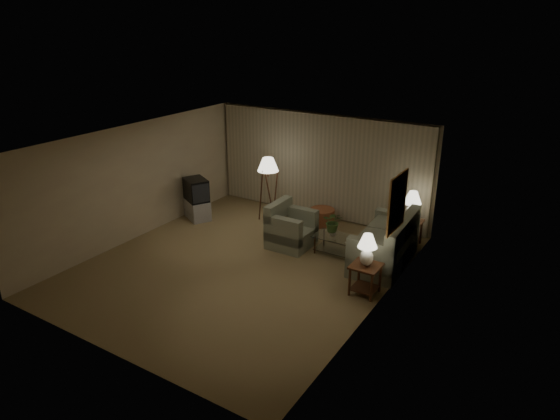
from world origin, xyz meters
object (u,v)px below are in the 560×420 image
at_px(sofa, 384,245).
at_px(crt_tv, 196,190).
at_px(side_table_near, 365,274).
at_px(table_lamp_near, 367,247).
at_px(side_table_far, 410,228).
at_px(tv_cabinet, 197,209).
at_px(ottoman, 322,217).
at_px(table_lamp_far, 412,203).
at_px(floor_lamp, 268,188).
at_px(vase, 333,233).
at_px(armchair, 291,230).
at_px(coffee_table, 339,243).

bearing_deg(sofa, crt_tv, -91.71).
bearing_deg(side_table_near, table_lamp_near, -90.00).
distance_m(side_table_far, tv_cabinet, 5.38).
bearing_deg(table_lamp_near, crt_tv, 166.61).
xyz_separation_m(side_table_near, ottoman, (-2.25, 2.58, -0.20)).
relative_size(side_table_far, table_lamp_far, 0.87).
bearing_deg(crt_tv, table_lamp_near, 15.39).
height_order(floor_lamp, vase, floor_lamp).
distance_m(sofa, table_lamp_near, 1.46).
bearing_deg(armchair, vase, -80.81).
bearing_deg(side_table_near, crt_tv, 166.61).
bearing_deg(crt_tv, vase, 28.96).
distance_m(sofa, ottoman, 2.44).
relative_size(side_table_near, crt_tv, 0.73).
height_order(side_table_far, table_lamp_far, table_lamp_far).
xyz_separation_m(side_table_near, table_lamp_near, (0.00, -0.00, 0.56)).
bearing_deg(ottoman, coffee_table, -50.57).
height_order(sofa, armchair, sofa).
height_order(tv_cabinet, crt_tv, crt_tv).
height_order(crt_tv, floor_lamp, floor_lamp).
xyz_separation_m(side_table_near, table_lamp_far, (0.00, 2.60, 0.60)).
relative_size(sofa, table_lamp_far, 2.97).
xyz_separation_m(sofa, coffee_table, (-1.00, -0.10, -0.16)).
xyz_separation_m(table_lamp_near, ottoman, (-2.25, 2.58, -0.76)).
distance_m(table_lamp_far, vase, 1.95).
height_order(table_lamp_far, crt_tv, table_lamp_far).
xyz_separation_m(side_table_near, coffee_table, (-1.15, 1.25, -0.13)).
relative_size(side_table_near, coffee_table, 0.55).
bearing_deg(crt_tv, tv_cabinet, 0.00).
relative_size(crt_tv, ottoman, 1.32).
relative_size(coffee_table, floor_lamp, 0.65).
distance_m(armchair, vase, 0.98).
relative_size(armchair, floor_lamp, 0.59).
xyz_separation_m(armchair, side_table_near, (2.26, -1.09, 0.01)).
bearing_deg(crt_tv, table_lamp_far, 43.46).
distance_m(side_table_near, floor_lamp, 4.20).
relative_size(armchair, side_table_near, 1.62).
xyz_separation_m(table_lamp_far, floor_lamp, (-3.58, -0.46, -0.14)).
distance_m(crt_tv, ottoman, 3.30).
bearing_deg(tv_cabinet, crt_tv, 0.00).
xyz_separation_m(side_table_near, side_table_far, (0.00, 2.60, -0.01)).
bearing_deg(floor_lamp, side_table_far, 7.29).
distance_m(sofa, table_lamp_far, 1.38).
bearing_deg(coffee_table, table_lamp_far, 49.52).
relative_size(side_table_far, crt_tv, 0.73).
bearing_deg(tv_cabinet, ottoman, 53.23).
height_order(sofa, coffee_table, sofa).
xyz_separation_m(sofa, table_lamp_near, (0.15, -1.35, 0.54)).
bearing_deg(table_lamp_near, armchair, 154.36).
bearing_deg(sofa, side_table_far, 170.17).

